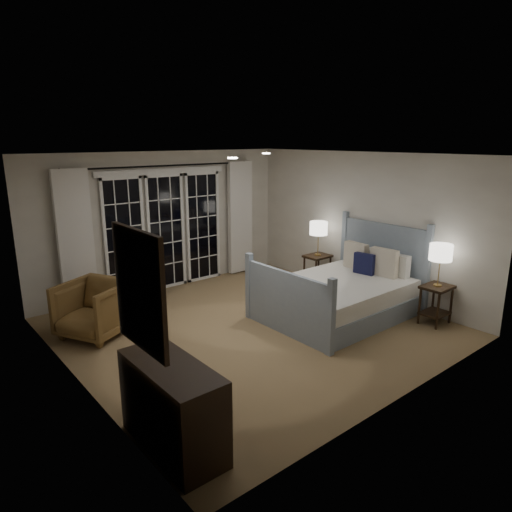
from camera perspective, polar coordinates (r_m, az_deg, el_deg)
floor at (r=6.84m, az=-0.63°, el=-8.90°), size 5.00×5.00×0.00m
ceiling at (r=6.28m, az=-0.70°, el=12.51°), size 5.00×5.00×0.00m
wall_left at (r=5.30m, az=-22.19°, el=-2.72°), size 0.02×5.00×2.50m
wall_right at (r=8.22m, az=13.03°, el=3.85°), size 0.02×5.00×2.50m
wall_back at (r=8.50m, az=-11.37°, el=4.28°), size 5.00×0.02×2.50m
wall_front at (r=4.84m, az=18.36°, el=-3.96°), size 5.00×0.02×2.50m
french_doors at (r=8.49m, az=-11.18°, el=3.19°), size 2.50×0.04×2.20m
curtain_rod at (r=8.30m, az=-11.38°, el=11.00°), size 3.50×0.03×0.03m
curtain_left at (r=7.78m, az=-21.62°, el=1.84°), size 0.55×0.10×2.25m
curtain_right at (r=9.30m, az=-2.00°, el=4.81°), size 0.55×0.10×2.25m
downlight_a at (r=7.25m, az=1.28°, el=12.70°), size 0.12×0.12×0.01m
downlight_b at (r=5.60m, az=-2.94°, el=12.13°), size 0.12×0.12×0.01m
bed at (r=7.32m, az=10.54°, el=-4.74°), size 2.30×1.65×1.34m
nightstand_left at (r=7.36m, az=21.58°, el=-5.01°), size 0.46×0.37×0.59m
nightstand_right at (r=8.61m, az=7.67°, el=-1.25°), size 0.47×0.37×0.61m
lamp_left at (r=7.16m, az=22.11°, el=0.37°), size 0.33×0.33×0.63m
lamp_right at (r=8.45m, az=7.83°, el=3.42°), size 0.33×0.33×0.63m
armchair at (r=6.84m, az=-19.55°, el=-6.25°), size 1.16×1.15×0.79m
dresser at (r=4.34m, az=-10.39°, el=-18.01°), size 0.49×1.15×0.81m
mirror at (r=3.75m, az=-14.32°, el=-4.18°), size 0.05×0.85×1.00m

